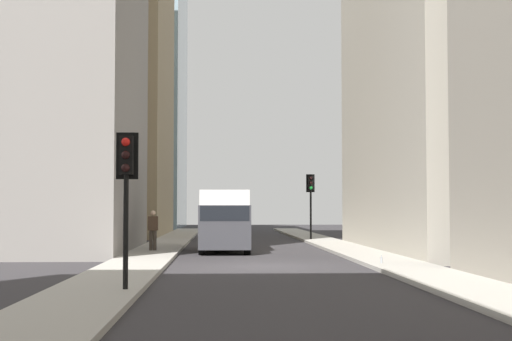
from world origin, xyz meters
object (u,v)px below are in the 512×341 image
object	(u,v)px
traffic_light_foreground	(126,173)
traffic_light_midblock	(311,191)
delivery_truck	(224,220)
sedan_silver	(223,229)
pedestrian	(153,229)
discarded_bottle	(382,260)

from	to	relation	value
traffic_light_foreground	traffic_light_midblock	distance (m)	29.62
delivery_truck	traffic_light_foreground	xyz separation A→B (m)	(-17.62, 2.37, 1.35)
sedan_silver	pedestrian	xyz separation A→B (m)	(-14.50, 3.19, 0.45)
traffic_light_midblock	discarded_bottle	distance (m)	20.78
traffic_light_foreground	sedan_silver	bearing A→B (deg)	-4.38
sedan_silver	pedestrian	bearing A→B (deg)	167.60
traffic_light_foreground	traffic_light_midblock	world-z (taller)	traffic_light_midblock
traffic_light_midblock	discarded_bottle	bearing A→B (deg)	179.92
delivery_truck	sedan_silver	size ratio (longest dim) A/B	1.50
delivery_truck	discarded_bottle	distance (m)	11.04
traffic_light_midblock	pedestrian	xyz separation A→B (m)	(-12.22, 8.53, -1.94)
pedestrian	discarded_bottle	xyz separation A→B (m)	(-8.37, -8.50, -0.86)
delivery_truck	discarded_bottle	world-z (taller)	delivery_truck
traffic_light_foreground	traffic_light_midblock	size ratio (longest dim) A/B	0.92
pedestrian	discarded_bottle	world-z (taller)	pedestrian
traffic_light_foreground	discarded_bottle	size ratio (longest dim) A/B	13.50
traffic_light_midblock	pedestrian	world-z (taller)	traffic_light_midblock
pedestrian	discarded_bottle	distance (m)	11.96
delivery_truck	discarded_bottle	size ratio (longest dim) A/B	23.93
sedan_silver	traffic_light_foreground	world-z (taller)	traffic_light_foreground
sedan_silver	traffic_light_midblock	distance (m)	6.28
sedan_silver	delivery_truck	bearing A→B (deg)	180.00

